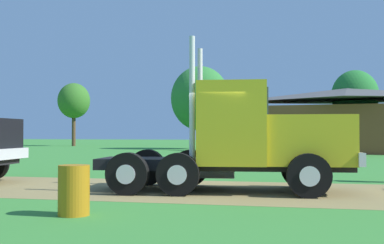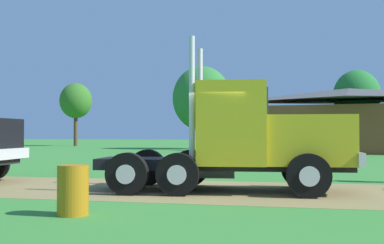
% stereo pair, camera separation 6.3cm
% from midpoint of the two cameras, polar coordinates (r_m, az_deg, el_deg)
% --- Properties ---
extents(ground_plane, '(200.00, 200.00, 0.00)m').
position_cam_midpoint_polar(ground_plane, '(13.22, 1.43, -7.86)').
color(ground_plane, '#3A8433').
extents(dirt_track, '(120.00, 5.13, 0.01)m').
position_cam_midpoint_polar(dirt_track, '(13.22, 1.43, -7.84)').
color(dirt_track, olive).
rests_on(dirt_track, ground_plane).
extents(truck_foreground_white, '(6.79, 3.11, 3.90)m').
position_cam_midpoint_polar(truck_foreground_white, '(12.98, 6.84, -2.09)').
color(truck_foreground_white, black).
rests_on(truck_foreground_white, ground_plane).
extents(steel_barrel, '(0.57, 0.57, 0.92)m').
position_cam_midpoint_polar(steel_barrel, '(9.46, -13.33, -7.63)').
color(steel_barrel, '#B27214').
rests_on(steel_barrel, ground_plane).
extents(shed_building, '(15.47, 9.20, 5.03)m').
position_cam_midpoint_polar(shed_building, '(40.51, 17.66, 0.06)').
color(shed_building, brown).
rests_on(shed_building, ground_plane).
extents(tree_left, '(3.77, 3.77, 7.42)m').
position_cam_midpoint_polar(tree_left, '(60.13, -13.18, 2.36)').
color(tree_left, '#513823').
rests_on(tree_left, ground_plane).
extents(tree_mid, '(5.58, 5.58, 7.91)m').
position_cam_midpoint_polar(tree_mid, '(47.37, 1.17, 2.73)').
color(tree_mid, '#513823').
rests_on(tree_mid, ground_plane).
extents(tree_right, '(3.71, 3.71, 6.61)m').
position_cam_midpoint_polar(tree_right, '(42.23, 18.44, 2.89)').
color(tree_right, '#513823').
rests_on(tree_right, ground_plane).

